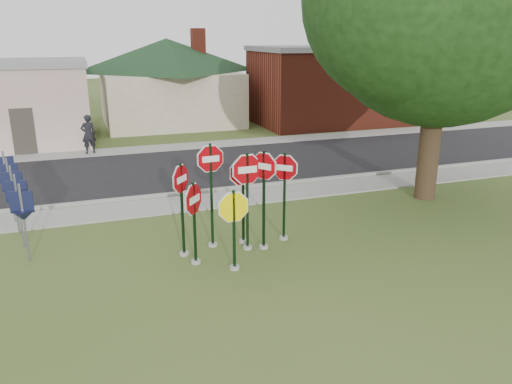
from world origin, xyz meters
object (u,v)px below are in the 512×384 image
object	(u,v)px
pedestrian	(88,134)
stop_sign_left	(194,213)
stop_sign_yellow	(234,221)
stop_sign_center	(247,187)

from	to	relation	value
pedestrian	stop_sign_left	bearing A→B (deg)	85.65
stop_sign_left	pedestrian	world-z (taller)	stop_sign_left
stop_sign_yellow	pedestrian	world-z (taller)	stop_sign_yellow
stop_sign_left	pedestrian	bearing A→B (deg)	98.83
stop_sign_left	pedestrian	xyz separation A→B (m)	(-2.05, 13.22, -0.34)
stop_sign_center	pedestrian	distance (m)	13.31
stop_sign_left	pedestrian	size ratio (longest dim) A/B	1.20
stop_sign_center	stop_sign_yellow	bearing A→B (deg)	-123.23
stop_sign_center	stop_sign_left	bearing A→B (deg)	-164.74
stop_sign_yellow	pedestrian	size ratio (longest dim) A/B	1.14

